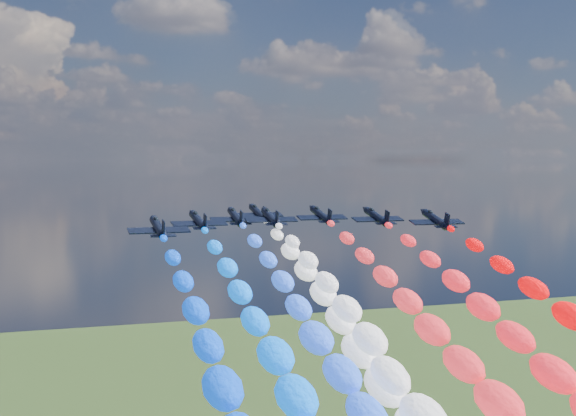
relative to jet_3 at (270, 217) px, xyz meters
name	(u,v)px	position (x,y,z in m)	size (l,w,h in m)	color
jet_0	(158,227)	(-23.03, -15.55, 0.00)	(9.60, 12.88, 2.84)	black
jet_1	(199,221)	(-14.38, -4.34, 0.00)	(9.60, 12.88, 2.84)	black
jet_2	(236,217)	(-5.90, 2.95, 0.00)	(9.60, 12.88, 2.84)	black
trail_2	(353,412)	(-5.90, -54.16, -19.25)	(5.98, 109.55, 42.08)	blue
jet_3	(270,217)	(0.00, 0.00, 0.00)	(9.60, 12.88, 2.84)	black
trail_3	(409,415)	(0.00, -57.11, -19.25)	(5.98, 109.55, 42.08)	silver
jet_4	(258,213)	(1.13, 12.75, 0.00)	(9.60, 12.88, 2.84)	black
trail_4	(373,384)	(1.13, -44.36, -19.25)	(5.98, 109.55, 42.08)	white
jet_5	(321,215)	(10.94, 2.58, 0.00)	(9.60, 12.88, 2.84)	black
trail_5	(479,400)	(10.94, -54.53, -19.25)	(5.98, 109.55, 42.08)	red
jet_6	(376,217)	(19.37, -4.64, 0.00)	(9.60, 12.88, 2.84)	black
trail_6	(573,411)	(19.37, -61.75, -19.25)	(5.98, 109.55, 42.08)	red
jet_7	(435,219)	(26.57, -14.18, 0.00)	(9.60, 12.88, 2.84)	black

